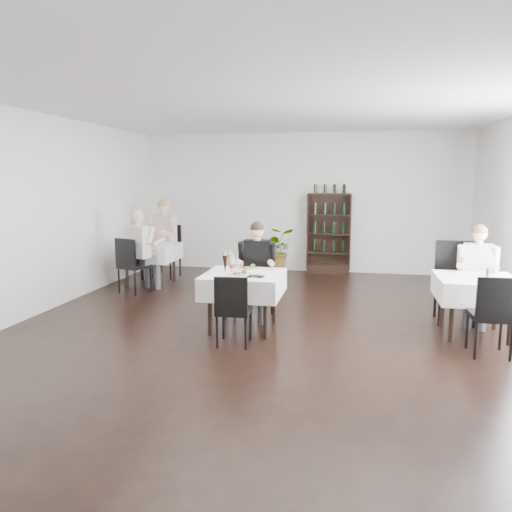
{
  "coord_description": "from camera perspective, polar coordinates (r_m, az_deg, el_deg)",
  "views": [
    {
      "loc": [
        1.14,
        -6.4,
        2.02
      ],
      "look_at": [
        -0.17,
        0.2,
        0.98
      ],
      "focal_mm": 35.0,
      "sensor_mm": 36.0,
      "label": 1
    }
  ],
  "objects": [
    {
      "name": "plate_far",
      "position": [
        6.94,
        -0.83,
        -1.41
      ],
      "size": [
        0.31,
        0.31,
        0.08
      ],
      "color": "white",
      "rests_on": "main_table"
    },
    {
      "name": "diner_left_near",
      "position": [
        9.14,
        -12.97,
        1.31
      ],
      "size": [
        0.63,
        0.67,
        1.49
      ],
      "color": "#3E3E45",
      "rests_on": "ground"
    },
    {
      "name": "pilsner_lager",
      "position": [
        6.78,
        -3.0,
        -0.78
      ],
      "size": [
        0.07,
        0.07,
        0.3
      ],
      "color": "gold",
      "rests_on": "main_table"
    },
    {
      "name": "right_chair_near",
      "position": [
        6.27,
        25.42,
        -5.69
      ],
      "size": [
        0.45,
        0.45,
        0.95
      ],
      "color": "black",
      "rests_on": "ground"
    },
    {
      "name": "pilsner_dark",
      "position": [
        6.66,
        -3.55,
        -0.94
      ],
      "size": [
        0.07,
        0.07,
        0.3
      ],
      "color": "black",
      "rests_on": "main_table"
    },
    {
      "name": "diner_main",
      "position": [
        7.17,
        0.07,
        -0.8
      ],
      "size": [
        0.55,
        0.56,
        1.42
      ],
      "color": "#3E3E45",
      "rests_on": "ground"
    },
    {
      "name": "pepper_mill",
      "position": [
        7.11,
        24.96,
        -1.71
      ],
      "size": [
        0.04,
        0.04,
        0.11
      ],
      "primitive_type": "cylinder",
      "rotation": [
        0.0,
        0.0,
        0.04
      ],
      "color": "black",
      "rests_on": "right_table"
    },
    {
      "name": "main_chair_near",
      "position": [
        6.04,
        -2.66,
        -5.75
      ],
      "size": [
        0.42,
        0.42,
        0.88
      ],
      "color": "black",
      "rests_on": "ground"
    },
    {
      "name": "coke_bottle",
      "position": [
        6.74,
        -2.71,
        -1.02
      ],
      "size": [
        0.06,
        0.06,
        0.25
      ],
      "color": "silver",
      "rests_on": "main_table"
    },
    {
      "name": "left_chair_near",
      "position": [
        9.08,
        -14.11,
        -0.67
      ],
      "size": [
        0.58,
        0.58,
        0.99
      ],
      "color": "black",
      "rests_on": "ground"
    },
    {
      "name": "potted_tree",
      "position": [
        10.8,
        2.29,
        0.7
      ],
      "size": [
        0.99,
        0.89,
        0.99
      ],
      "primitive_type": "imported",
      "rotation": [
        0.0,
        0.0,
        0.13
      ],
      "color": "#2E5C1F",
      "rests_on": "ground"
    },
    {
      "name": "main_chair_far",
      "position": [
        7.42,
        0.02,
        -2.17
      ],
      "size": [
        0.57,
        0.57,
        1.06
      ],
      "color": "black",
      "rests_on": "ground"
    },
    {
      "name": "left_chair_far",
      "position": [
        10.54,
        -10.06,
        1.0
      ],
      "size": [
        0.54,
        0.55,
        1.07
      ],
      "color": "black",
      "rests_on": "ground"
    },
    {
      "name": "left_table",
      "position": [
        9.8,
        -11.97,
        0.41
      ],
      "size": [
        0.98,
        0.98,
        0.77
      ],
      "color": "black",
      "rests_on": "ground"
    },
    {
      "name": "napkin_cutlery",
      "position": [
        6.44,
        -0.01,
        -2.33
      ],
      "size": [
        0.21,
        0.22,
        0.02
      ],
      "color": "black",
      "rests_on": "main_table"
    },
    {
      "name": "room_shell",
      "position": [
        6.53,
        1.13,
        4.24
      ],
      "size": [
        9.0,
        9.0,
        9.0
      ],
      "color": "black",
      "rests_on": "ground"
    },
    {
      "name": "right_chair_far",
      "position": [
        7.65,
        21.77,
        -2.12
      ],
      "size": [
        0.53,
        0.54,
        1.14
      ],
      "color": "black",
      "rests_on": "ground"
    },
    {
      "name": "plate_near",
      "position": [
        6.52,
        -1.83,
        -2.08
      ],
      "size": [
        0.29,
        0.29,
        0.08
      ],
      "color": "white",
      "rests_on": "main_table"
    },
    {
      "name": "main_table",
      "position": [
        6.71,
        -1.42,
        -3.22
      ],
      "size": [
        1.03,
        1.03,
        0.77
      ],
      "color": "black",
      "rests_on": "ground"
    },
    {
      "name": "diner_left_far",
      "position": [
        10.23,
        -10.74,
        2.57
      ],
      "size": [
        0.68,
        0.72,
        1.61
      ],
      "color": "#3E3E45",
      "rests_on": "ground"
    },
    {
      "name": "wine_shelf",
      "position": [
        10.8,
        8.31,
        2.48
      ],
      "size": [
        0.9,
        0.28,
        1.75
      ],
      "color": "black",
      "rests_on": "ground"
    },
    {
      "name": "right_table",
      "position": [
        7.02,
        23.85,
        -3.45
      ],
      "size": [
        0.98,
        0.98,
        0.77
      ],
      "color": "black",
      "rests_on": "ground"
    },
    {
      "name": "diner_right_far",
      "position": [
        7.5,
        23.97,
        -1.21
      ],
      "size": [
        0.58,
        0.6,
        1.4
      ],
      "color": "#3E3E45",
      "rests_on": "ground"
    }
  ]
}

